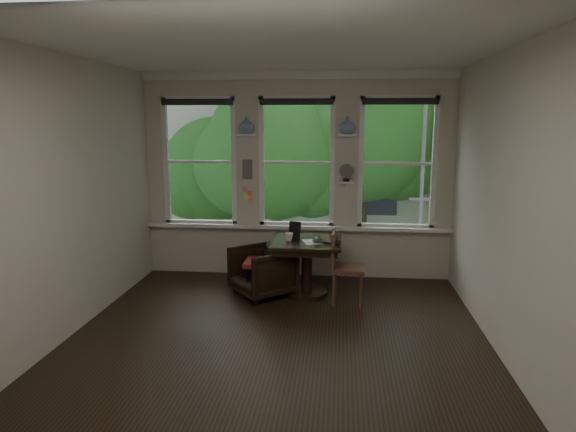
# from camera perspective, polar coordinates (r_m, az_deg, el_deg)

# --- Properties ---
(ground) EXTENTS (4.50, 4.50, 0.00)m
(ground) POSITION_cam_1_polar(r_m,az_deg,el_deg) (5.79, -1.05, -12.94)
(ground) COLOR black
(ground) RESTS_ON ground
(ceiling) EXTENTS (4.50, 4.50, 0.00)m
(ceiling) POSITION_cam_1_polar(r_m,az_deg,el_deg) (5.35, -1.17, 17.97)
(ceiling) COLOR silver
(ceiling) RESTS_ON ground
(wall_back) EXTENTS (4.50, 0.00, 4.50)m
(wall_back) POSITION_cam_1_polar(r_m,az_deg,el_deg) (7.59, 0.99, 4.47)
(wall_back) COLOR beige
(wall_back) RESTS_ON ground
(wall_front) EXTENTS (4.50, 0.00, 4.50)m
(wall_front) POSITION_cam_1_polar(r_m,az_deg,el_deg) (3.19, -6.09, -4.25)
(wall_front) COLOR beige
(wall_front) RESTS_ON ground
(wall_left) EXTENTS (0.00, 4.50, 4.50)m
(wall_left) POSITION_cam_1_polar(r_m,az_deg,el_deg) (6.07, -22.70, 2.08)
(wall_left) COLOR beige
(wall_left) RESTS_ON ground
(wall_right) EXTENTS (0.00, 4.50, 4.50)m
(wall_right) POSITION_cam_1_polar(r_m,az_deg,el_deg) (5.56, 22.56, 1.38)
(wall_right) COLOR beige
(wall_right) RESTS_ON ground
(window_left) EXTENTS (1.10, 0.12, 1.90)m
(window_left) POSITION_cam_1_polar(r_m,az_deg,el_deg) (7.83, -9.70, 5.98)
(window_left) COLOR white
(window_left) RESTS_ON ground
(window_center) EXTENTS (1.10, 0.12, 1.90)m
(window_center) POSITION_cam_1_polar(r_m,az_deg,el_deg) (7.57, 0.99, 5.97)
(window_center) COLOR white
(window_center) RESTS_ON ground
(window_right) EXTENTS (1.10, 0.12, 1.90)m
(window_right) POSITION_cam_1_polar(r_m,az_deg,el_deg) (7.58, 12.02, 5.75)
(window_right) COLOR white
(window_right) RESTS_ON ground
(shelf_left) EXTENTS (0.26, 0.16, 0.03)m
(shelf_left) POSITION_cam_1_polar(r_m,az_deg,el_deg) (7.55, -4.63, 8.96)
(shelf_left) COLOR white
(shelf_left) RESTS_ON ground
(shelf_right) EXTENTS (0.26, 0.16, 0.03)m
(shelf_right) POSITION_cam_1_polar(r_m,az_deg,el_deg) (7.42, 6.58, 8.90)
(shelf_right) COLOR white
(shelf_right) RESTS_ON ground
(intercom) EXTENTS (0.14, 0.06, 0.28)m
(intercom) POSITION_cam_1_polar(r_m,az_deg,el_deg) (7.61, -4.53, 5.21)
(intercom) COLOR #59544F
(intercom) RESTS_ON ground
(sticky_notes) EXTENTS (0.16, 0.01, 0.24)m
(sticky_notes) POSITION_cam_1_polar(r_m,az_deg,el_deg) (7.65, -4.48, 2.60)
(sticky_notes) COLOR pink
(sticky_notes) RESTS_ON ground
(desk_fan) EXTENTS (0.20, 0.20, 0.24)m
(desk_fan) POSITION_cam_1_polar(r_m,az_deg,el_deg) (7.44, 6.49, 4.51)
(desk_fan) COLOR #59544F
(desk_fan) RESTS_ON ground
(vase_left) EXTENTS (0.24, 0.24, 0.25)m
(vase_left) POSITION_cam_1_polar(r_m,az_deg,el_deg) (7.55, -4.64, 10.02)
(vase_left) COLOR silver
(vase_left) RESTS_ON shelf_left
(vase_right) EXTENTS (0.24, 0.24, 0.25)m
(vase_right) POSITION_cam_1_polar(r_m,az_deg,el_deg) (7.42, 6.61, 9.98)
(vase_right) COLOR silver
(vase_right) RESTS_ON shelf_right
(table) EXTENTS (0.90, 0.90, 0.75)m
(table) POSITION_cam_1_polar(r_m,az_deg,el_deg) (6.87, 2.09, -5.79)
(table) COLOR black
(table) RESTS_ON ground
(armchair_left) EXTENTS (1.00, 1.00, 0.66)m
(armchair_left) POSITION_cam_1_polar(r_m,az_deg,el_deg) (6.88, -2.88, -6.16)
(armchair_left) COLOR black
(armchair_left) RESTS_ON ground
(cushion_red) EXTENTS (0.45, 0.45, 0.06)m
(cushion_red) POSITION_cam_1_polar(r_m,az_deg,el_deg) (6.85, -2.89, -5.19)
(cushion_red) COLOR maroon
(cushion_red) RESTS_ON armchair_left
(side_chair_right) EXTENTS (0.44, 0.44, 0.92)m
(side_chair_right) POSITION_cam_1_polar(r_m,az_deg,el_deg) (6.62, 6.70, -5.73)
(side_chair_right) COLOR #432617
(side_chair_right) RESTS_ON ground
(laptop) EXTENTS (0.39, 0.28, 0.03)m
(laptop) POSITION_cam_1_polar(r_m,az_deg,el_deg) (6.61, 4.18, -2.97)
(laptop) COLOR black
(laptop) RESTS_ON table
(mug) EXTENTS (0.13, 0.13, 0.10)m
(mug) POSITION_cam_1_polar(r_m,az_deg,el_deg) (6.76, 0.11, -2.32)
(mug) COLOR white
(mug) RESTS_ON table
(drinking_glass) EXTENTS (0.12, 0.12, 0.09)m
(drinking_glass) POSITION_cam_1_polar(r_m,az_deg,el_deg) (6.64, 3.20, -2.61)
(drinking_glass) COLOR white
(drinking_glass) RESTS_ON table
(tablet) EXTENTS (0.17, 0.11, 0.22)m
(tablet) POSITION_cam_1_polar(r_m,az_deg,el_deg) (6.91, 0.74, -1.53)
(tablet) COLOR black
(tablet) RESTS_ON table
(papers) EXTENTS (0.30, 0.35, 0.00)m
(papers) POSITION_cam_1_polar(r_m,az_deg,el_deg) (6.70, 2.73, -2.88)
(papers) COLOR silver
(papers) RESTS_ON table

